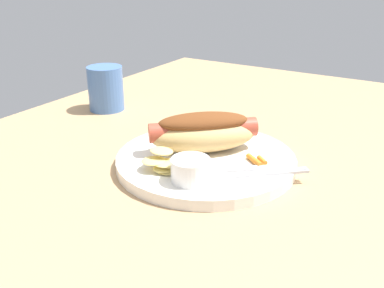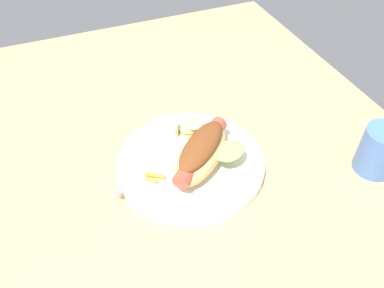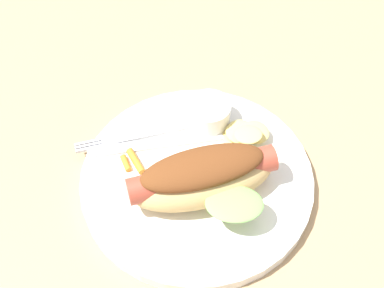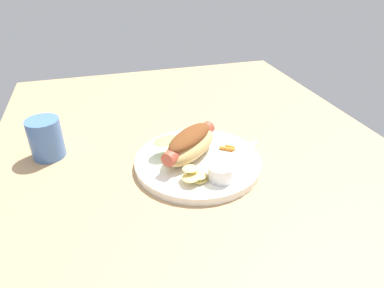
# 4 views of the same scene
# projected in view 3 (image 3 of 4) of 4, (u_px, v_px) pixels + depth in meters

# --- Properties ---
(ground_plane) EXTENTS (1.20, 0.90, 0.02)m
(ground_plane) POSITION_uv_depth(u_px,v_px,m) (174.00, 207.00, 0.63)
(ground_plane) COLOR tan
(plate) EXTENTS (0.26, 0.26, 0.02)m
(plate) POSITION_uv_depth(u_px,v_px,m) (197.00, 180.00, 0.63)
(plate) COLOR white
(plate) RESTS_ON ground_plane
(hot_dog) EXTENTS (0.16, 0.16, 0.06)m
(hot_dog) POSITION_uv_depth(u_px,v_px,m) (203.00, 176.00, 0.58)
(hot_dog) COLOR tan
(hot_dog) RESTS_ON plate
(sauce_ramekin) EXTENTS (0.05, 0.05, 0.03)m
(sauce_ramekin) POSITION_uv_depth(u_px,v_px,m) (209.00, 113.00, 0.66)
(sauce_ramekin) COLOR white
(sauce_ramekin) RESTS_ON plate
(fork) EXTENTS (0.11, 0.12, 0.00)m
(fork) POSITION_uv_depth(u_px,v_px,m) (142.00, 134.00, 0.65)
(fork) COLOR silver
(fork) RESTS_ON plate
(knife) EXTENTS (0.10, 0.14, 0.00)m
(knife) POSITION_uv_depth(u_px,v_px,m) (156.00, 144.00, 0.65)
(knife) COLOR silver
(knife) RESTS_ON plate
(chips_pile) EXTENTS (0.06, 0.07, 0.03)m
(chips_pile) POSITION_uv_depth(u_px,v_px,m) (244.00, 133.00, 0.64)
(chips_pile) COLOR #E3CC70
(chips_pile) RESTS_ON plate
(carrot_garnish) EXTENTS (0.03, 0.04, 0.01)m
(carrot_garnish) POSITION_uv_depth(u_px,v_px,m) (133.00, 162.00, 0.63)
(carrot_garnish) COLOR orange
(carrot_garnish) RESTS_ON plate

